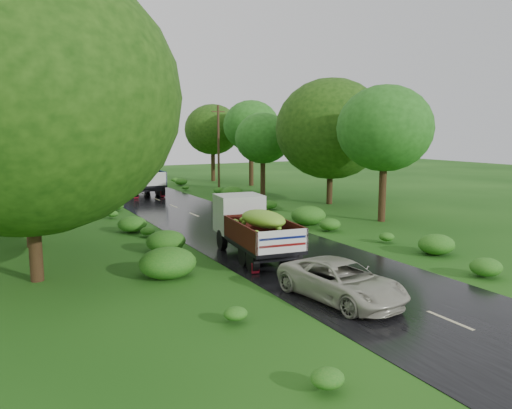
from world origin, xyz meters
TOP-DOWN VIEW (x-y plane):
  - ground at (0.00, 0.00)m, footprint 120.00×120.00m
  - road at (0.00, 5.00)m, footprint 6.50×80.00m
  - road_lines at (0.00, 6.00)m, footprint 0.12×69.60m
  - truck_near at (-1.52, 5.07)m, footprint 2.70×5.94m
  - truck_far at (-0.21, 28.03)m, footprint 2.66×7.04m
  - car at (-1.65, -1.21)m, footprint 2.58×4.65m
  - utility_pole at (6.98, 27.97)m, footprint 1.31×0.22m
  - trees_left at (-10.16, 19.54)m, footprint 6.71×34.40m
  - trees_right at (9.77, 21.59)m, footprint 5.53×29.60m
  - shrubs at (0.00, 14.00)m, footprint 11.90×44.00m

SIDE VIEW (x-z plane):
  - ground at x=0.00m, z-range 0.00..0.00m
  - road at x=0.00m, z-range 0.00..0.02m
  - road_lines at x=0.00m, z-range 0.02..0.02m
  - shrubs at x=0.00m, z-range 0.00..0.70m
  - car at x=-1.65m, z-range 0.02..1.25m
  - truck_near at x=-1.52m, z-range 0.16..2.57m
  - truck_far at x=-0.21m, z-range 0.19..3.12m
  - utility_pole at x=6.98m, z-range 0.11..7.58m
  - trees_right at x=9.77m, z-range 1.68..8.85m
  - trees_left at x=-10.16m, z-range 1.88..11.35m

